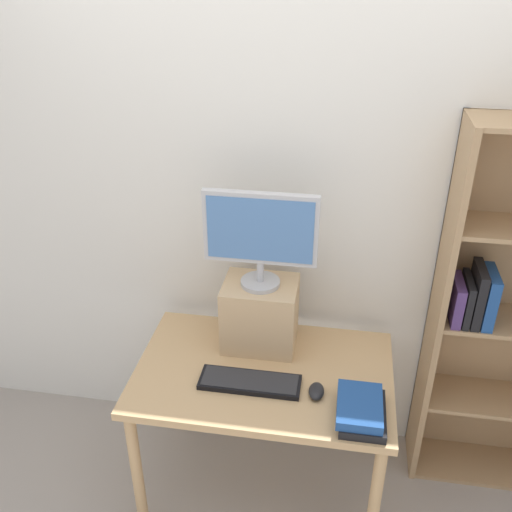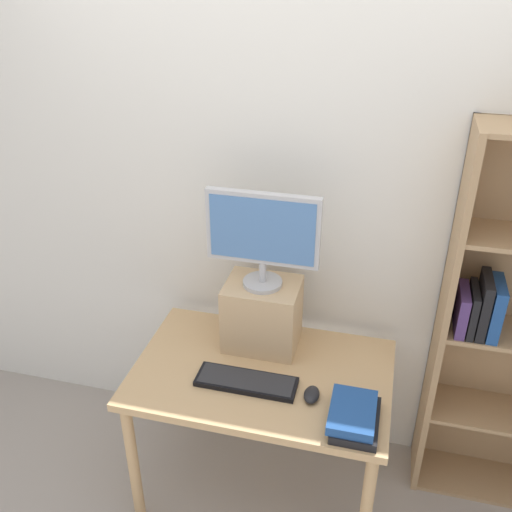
{
  "view_description": "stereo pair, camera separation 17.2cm",
  "coord_description": "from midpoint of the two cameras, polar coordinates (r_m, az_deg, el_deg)",
  "views": [
    {
      "loc": [
        0.28,
        -1.91,
        2.37
      ],
      "look_at": [
        -0.05,
        0.08,
        1.25
      ],
      "focal_mm": 40.0,
      "sensor_mm": 36.0,
      "label": 1
    },
    {
      "loc": [
        0.45,
        -1.88,
        2.37
      ],
      "look_at": [
        -0.05,
        0.08,
        1.25
      ],
      "focal_mm": 40.0,
      "sensor_mm": 36.0,
      "label": 2
    }
  ],
  "objects": [
    {
      "name": "ground_plane",
      "position": [
        3.06,
        2.27,
        -21.82
      ],
      "size": [
        12.0,
        12.0,
        0.0
      ],
      "primitive_type": "plane",
      "color": "#9E9389"
    },
    {
      "name": "back_wall",
      "position": [
        2.62,
        5.0,
        4.82
      ],
      "size": [
        7.0,
        0.08,
        2.6
      ],
      "color": "silver",
      "rests_on": "ground_plane"
    },
    {
      "name": "desk",
      "position": [
        2.59,
        2.54,
        -12.89
      ],
      "size": [
        1.12,
        0.72,
        0.73
      ],
      "color": "tan",
      "rests_on": "ground_plane"
    },
    {
      "name": "riser_box",
      "position": [
        2.6,
        2.55,
        -5.88
      ],
      "size": [
        0.33,
        0.26,
        0.32
      ],
      "color": "tan",
      "rests_on": "desk"
    },
    {
      "name": "computer_monitor",
      "position": [
        2.39,
        2.75,
        2.13
      ],
      "size": [
        0.49,
        0.17,
        0.43
      ],
      "color": "#B7B7BA",
      "rests_on": "riser_box"
    },
    {
      "name": "keyboard",
      "position": [
        2.46,
        1.09,
        -12.5
      ],
      "size": [
        0.43,
        0.14,
        0.02
      ],
      "color": "black",
      "rests_on": "desk"
    },
    {
      "name": "computer_mouse",
      "position": [
        2.41,
        7.69,
        -13.64
      ],
      "size": [
        0.06,
        0.1,
        0.04
      ],
      "color": "black",
      "rests_on": "desk"
    },
    {
      "name": "book_stack",
      "position": [
        2.33,
        11.96,
        -15.46
      ],
      "size": [
        0.19,
        0.26,
        0.08
      ],
      "color": "black",
      "rests_on": "desk"
    }
  ]
}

